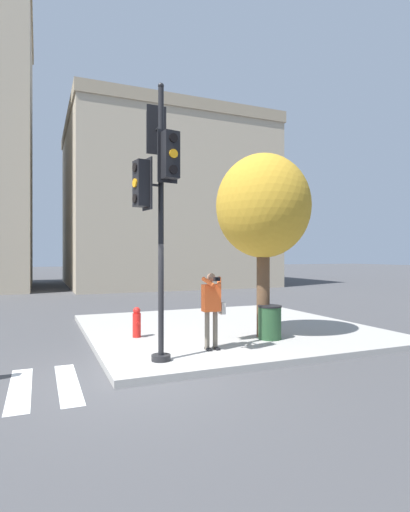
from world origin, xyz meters
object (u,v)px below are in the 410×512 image
Objects in this scene: person_photographer at (212,304)px; street_tree at (263,207)px; fire_hydrant at (137,322)px; trash_bin at (270,322)px; traffic_signal_pole at (157,181)px.

street_tree reaches higher than person_photographer.
trash_bin is at bearing -26.33° from fire_hydrant.
trash_bin is at bearing 16.62° from traffic_signal_pole.
trash_bin is at bearing -88.39° from street_tree.
trash_bin is (0.01, -0.31, -2.95)m from street_tree.
traffic_signal_pole is 3.26× the size of person_photographer.
trash_bin is (3.07, -1.52, 0.04)m from fire_hydrant.
person_photographer is 0.36× the size of street_tree.
street_tree is 2.97m from trash_bin.
street_tree is at bearing 21.58° from traffic_signal_pole.
person_photographer is at bearing -156.84° from street_tree.
person_photographer is (1.43, 0.51, -2.59)m from traffic_signal_pole.
street_tree reaches higher than trash_bin.
trash_bin is (3.23, 0.96, -3.18)m from traffic_signal_pole.
person_photographer is at bearing -165.76° from trash_bin.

